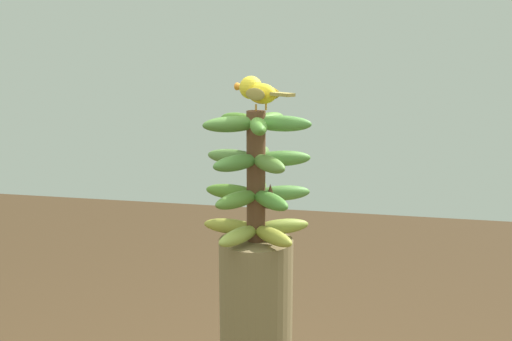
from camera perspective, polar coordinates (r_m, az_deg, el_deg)
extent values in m
cylinder|color=brown|center=(1.43, 0.00, -0.65)|extent=(0.05, 0.05, 0.33)
ellipsoid|color=#94A72F|center=(1.54, 0.04, -5.06)|extent=(0.07, 0.15, 0.04)
ellipsoid|color=olive|center=(1.49, -2.56, -5.59)|extent=(0.15, 0.06, 0.04)
ellipsoid|color=#91A042|center=(1.42, -1.71, -6.56)|extent=(0.10, 0.15, 0.04)
ellipsoid|color=#9B9B36|center=(1.42, 1.65, -6.58)|extent=(0.13, 0.13, 0.04)
ellipsoid|color=olive|center=(1.49, 2.59, -5.61)|extent=(0.15, 0.11, 0.04)
ellipsoid|color=#528229|center=(1.47, -2.43, -2.15)|extent=(0.15, 0.07, 0.04)
ellipsoid|color=#548030|center=(1.40, -1.86, -2.94)|extent=(0.11, 0.15, 0.04)
ellipsoid|color=#4B8332|center=(1.39, 1.42, -3.02)|extent=(0.13, 0.14, 0.04)
ellipsoid|color=#548A3C|center=(1.46, 2.61, -2.27)|extent=(0.15, 0.10, 0.04)
ellipsoid|color=#4A7A2D|center=(1.51, 0.25, -1.78)|extent=(0.05, 0.15, 0.04)
ellipsoid|color=#4C7C35|center=(1.38, -1.94, 0.77)|extent=(0.12, 0.15, 0.04)
ellipsoid|color=#5C8538|center=(1.37, 1.25, 0.67)|extent=(0.12, 0.14, 0.04)
ellipsoid|color=#528938|center=(1.44, 2.60, 1.22)|extent=(0.15, 0.09, 0.04)
ellipsoid|color=#547A37|center=(1.49, 0.40, 1.62)|extent=(0.04, 0.15, 0.04)
ellipsoid|color=#59833C|center=(1.45, -2.31, 1.36)|extent=(0.15, 0.08, 0.04)
ellipsoid|color=#4D7C2B|center=(1.46, 1.29, 5.06)|extent=(0.09, 0.15, 0.04)
ellipsoid|color=#4D8029|center=(1.46, -1.65, 5.02)|extent=(0.14, 0.12, 0.04)
ellipsoid|color=#4F7E34|center=(1.39, -2.44, 4.65)|extent=(0.14, 0.12, 0.04)
ellipsoid|color=#4E8630|center=(1.35, 0.23, 4.44)|extent=(0.08, 0.15, 0.04)
ellipsoid|color=#508A3C|center=(1.40, 2.56, 4.71)|extent=(0.15, 0.04, 0.04)
cone|color=brown|center=(1.43, 1.44, -2.50)|extent=(0.04, 0.04, 0.06)
cylinder|color=#C68933|center=(1.42, 1.01, 6.37)|extent=(0.00, 0.00, 0.02)
cylinder|color=#C68933|center=(1.40, 0.15, 6.30)|extent=(0.01, 0.01, 0.02)
ellipsoid|color=yellow|center=(1.41, 0.58, 7.69)|extent=(0.10, 0.09, 0.05)
ellipsoid|color=olive|center=(1.42, 1.42, 7.72)|extent=(0.06, 0.05, 0.03)
ellipsoid|color=olive|center=(1.39, -0.01, 7.64)|extent=(0.06, 0.05, 0.03)
cube|color=olive|center=(1.35, 2.67, 7.61)|extent=(0.06, 0.06, 0.01)
sphere|color=yellow|center=(1.44, -0.52, 8.29)|extent=(0.06, 0.06, 0.06)
sphere|color=black|center=(1.43, -1.39, 8.44)|extent=(0.01, 0.01, 0.01)
cone|color=orange|center=(1.47, -1.49, 8.37)|extent=(0.04, 0.04, 0.02)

